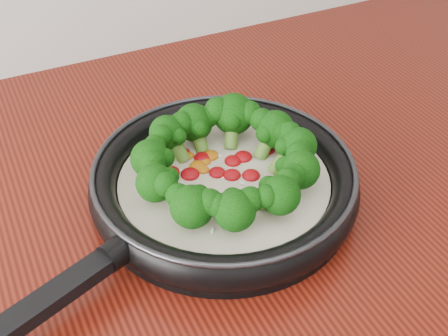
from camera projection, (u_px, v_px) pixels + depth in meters
name	position (u px, v px, depth m)	size (l,w,h in m)	color
skillet	(223.00, 178.00, 0.70)	(0.53, 0.41, 0.09)	black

